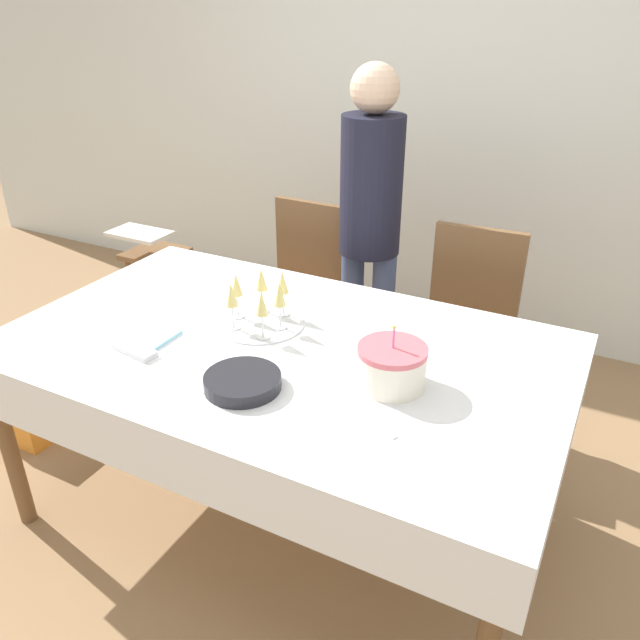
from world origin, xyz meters
The scene contains 14 objects.
ground_plane centered at (0.00, 0.00, 0.00)m, with size 12.00×12.00×0.00m, color #93704C.
wall_back centered at (0.00, 1.92, 1.35)m, with size 8.00×0.05×2.70m.
dining_table centered at (0.00, 0.00, 0.68)m, with size 1.92×1.15×0.78m.
dining_chair_far_left centered at (-0.42, 0.89, 0.52)m, with size 0.44×0.44×0.95m.
dining_chair_far_right centered at (0.42, 0.89, 0.52)m, with size 0.44×0.44×0.95m.
birthday_cake centered at (0.43, -0.06, 0.84)m, with size 0.21×0.21×0.21m.
champagne_tray centered at (-0.14, 0.09, 0.86)m, with size 0.32×0.32×0.18m.
plate_stack_main centered at (0.04, -0.29, 0.80)m, with size 0.24×0.24×0.04m.
cake_knife centered at (0.40, -0.24, 0.78)m, with size 0.28×0.14×0.00m.
fork_pile centered at (-0.40, -0.28, 0.79)m, with size 0.18×0.08×0.02m.
napkin_pile centered at (-0.42, -0.17, 0.78)m, with size 0.15×0.15×0.01m.
person_standing centered at (-0.08, 0.94, 0.96)m, with size 0.28×0.28×1.60m.
high_chair centered at (-1.37, 0.88, 0.48)m, with size 0.33×0.35×0.71m.
gift_bag centered at (-1.31, -0.14, 0.14)m, with size 0.27×0.16×0.28m.
Camera 1 is at (0.98, -1.59, 1.83)m, focal length 35.00 mm.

